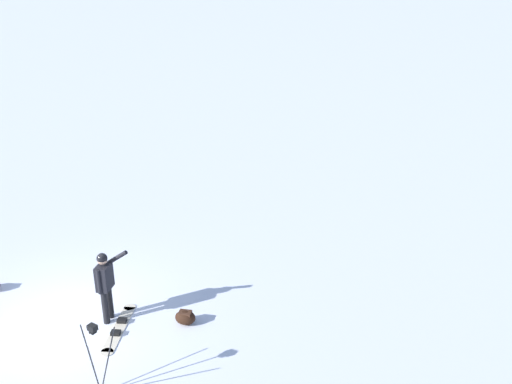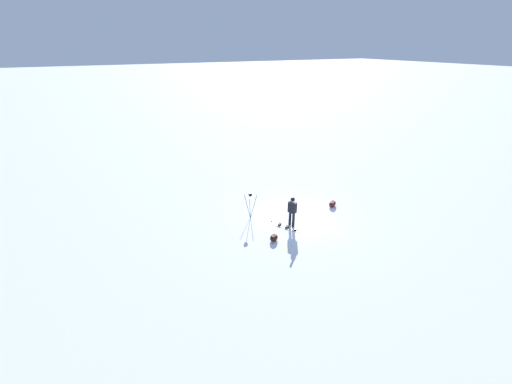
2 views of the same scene
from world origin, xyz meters
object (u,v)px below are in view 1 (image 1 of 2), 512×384
object	(u,v)px
snowboarder	(105,280)
camera_tripod	(95,346)
gear_bag_large	(185,317)
snowboard	(119,328)

from	to	relation	value
snowboarder	camera_tripod	distance (m)	2.30
snowboarder	camera_tripod	size ratio (longest dim) A/B	1.12
snowboarder	camera_tripod	bearing A→B (deg)	-137.55
gear_bag_large	camera_tripod	bearing A→B (deg)	-179.03
snowboarder	snowboard	size ratio (longest dim) A/B	1.00
snowboarder	gear_bag_large	distance (m)	1.90
gear_bag_large	camera_tripod	size ratio (longest dim) A/B	0.36
snowboarder	gear_bag_large	world-z (taller)	snowboarder
gear_bag_large	snowboarder	bearing A→B (deg)	117.49
snowboarder	snowboard	bearing A→B (deg)	-106.84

